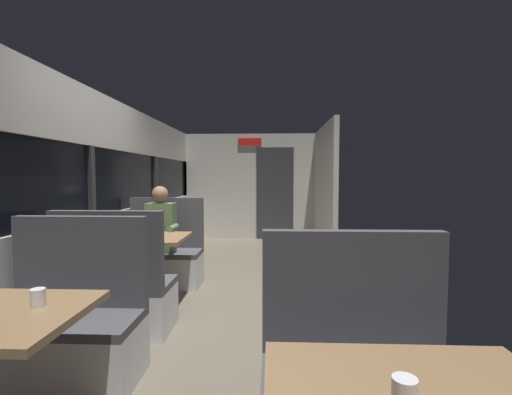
% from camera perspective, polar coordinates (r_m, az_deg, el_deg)
% --- Properties ---
extents(ground_plane, '(3.30, 9.20, 0.02)m').
position_cam_1_polar(ground_plane, '(3.99, -4.64, -17.05)').
color(ground_plane, '#665B4C').
extents(carriage_window_panel_left, '(0.09, 8.48, 2.30)m').
position_cam_1_polar(carriage_window_panel_left, '(4.18, -24.87, -0.67)').
color(carriage_window_panel_left, beige).
rests_on(carriage_window_panel_left, ground_plane).
extents(carriage_end_bulkhead, '(2.90, 0.11, 2.30)m').
position_cam_1_polar(carriage_end_bulkhead, '(7.91, -0.53, 1.67)').
color(carriage_end_bulkhead, beige).
rests_on(carriage_end_bulkhead, ground_plane).
extents(carriage_aisle_panel_right, '(0.08, 2.40, 2.30)m').
position_cam_1_polar(carriage_aisle_panel_right, '(6.78, 10.77, 1.41)').
color(carriage_aisle_panel_right, beige).
rests_on(carriage_aisle_panel_right, ground_plane).
extents(bench_near_window_facing_entry, '(0.95, 0.50, 1.10)m').
position_cam_1_polar(bench_near_window_facing_entry, '(2.88, -27.43, -18.45)').
color(bench_near_window_facing_entry, silver).
rests_on(bench_near_window_facing_entry, ground_plane).
extents(dining_table_mid_window, '(0.90, 0.70, 0.74)m').
position_cam_1_polar(dining_table_mid_window, '(4.06, -17.36, -7.30)').
color(dining_table_mid_window, '#9E9EA3').
rests_on(dining_table_mid_window, ground_plane).
extents(bench_mid_window_facing_end, '(0.95, 0.50, 1.10)m').
position_cam_1_polar(bench_mid_window_facing_end, '(3.50, -21.26, -14.36)').
color(bench_mid_window_facing_end, silver).
rests_on(bench_mid_window_facing_end, ground_plane).
extents(bench_mid_window_facing_entry, '(0.95, 0.50, 1.10)m').
position_cam_1_polar(bench_mid_window_facing_entry, '(4.77, -14.41, -9.46)').
color(bench_mid_window_facing_entry, silver).
rests_on(bench_mid_window_facing_entry, ground_plane).
extents(bench_front_aisle_facing_entry, '(0.95, 0.50, 1.10)m').
position_cam_1_polar(bench_front_aisle_facing_entry, '(2.06, 15.97, -27.58)').
color(bench_front_aisle_facing_entry, silver).
rests_on(bench_front_aisle_facing_entry, ground_plane).
extents(seated_passenger, '(0.47, 0.55, 1.26)m').
position_cam_1_polar(seated_passenger, '(4.66, -14.71, -7.14)').
color(seated_passenger, '#26262D').
rests_on(seated_passenger, ground_plane).
extents(coffee_cup_primary, '(0.07, 0.07, 0.09)m').
position_cam_1_polar(coffee_cup_primary, '(2.13, -31.27, -13.43)').
color(coffee_cup_primary, white).
rests_on(coffee_cup_primary, dining_table_near_window).
extents(coffee_cup_secondary, '(0.07, 0.07, 0.09)m').
position_cam_1_polar(coffee_cup_secondary, '(1.20, 22.48, -26.81)').
color(coffee_cup_secondary, white).
rests_on(coffee_cup_secondary, dining_table_front_aisle).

